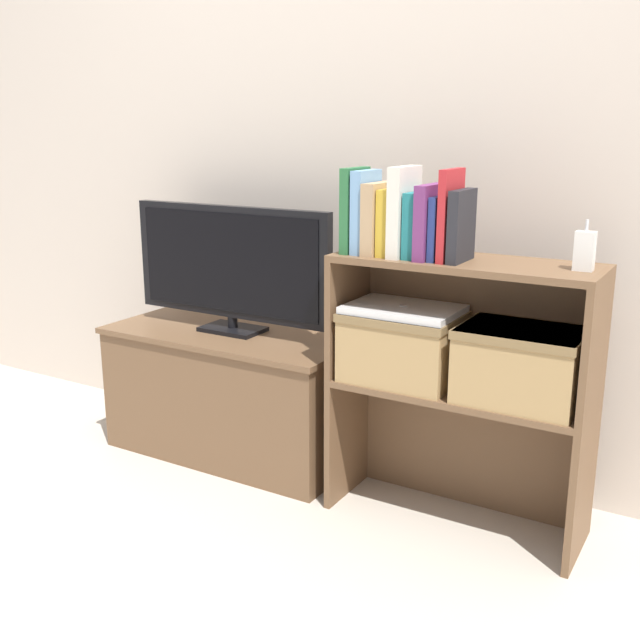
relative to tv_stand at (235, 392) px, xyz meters
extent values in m
plane|color=#BCB2A3|center=(0.41, -0.21, -0.23)|extent=(16.00, 16.00, 0.00)
cube|color=beige|center=(0.41, 0.25, 0.97)|extent=(10.00, 0.05, 2.40)
cube|color=brown|center=(0.00, 0.00, -0.01)|extent=(0.90, 0.42, 0.44)
cube|color=brown|center=(0.00, 0.00, 0.22)|extent=(0.92, 0.44, 0.02)
cube|color=black|center=(0.00, 0.00, 0.24)|extent=(0.22, 0.14, 0.02)
cylinder|color=black|center=(0.00, 0.00, 0.26)|extent=(0.04, 0.04, 0.04)
cube|color=black|center=(0.00, 0.00, 0.48)|extent=(0.80, 0.03, 0.39)
cube|color=black|center=(0.00, -0.02, 0.48)|extent=(0.74, 0.00, 0.34)
cube|color=brown|center=(0.51, -0.07, -0.02)|extent=(0.02, 0.28, 0.43)
cube|color=brown|center=(1.25, -0.07, -0.02)|extent=(0.02, 0.28, 0.43)
cube|color=brown|center=(0.88, 0.06, -0.02)|extent=(0.72, 0.02, 0.43)
cube|color=brown|center=(0.88, -0.07, 0.19)|extent=(0.72, 0.28, 0.02)
cube|color=brown|center=(0.51, -0.07, 0.39)|extent=(0.02, 0.28, 0.38)
cube|color=brown|center=(1.25, -0.07, 0.39)|extent=(0.02, 0.28, 0.38)
cube|color=brown|center=(0.88, 0.06, 0.39)|extent=(0.72, 0.02, 0.38)
cube|color=brown|center=(0.88, -0.07, 0.57)|extent=(0.72, 0.28, 0.02)
cube|color=#286638|center=(0.55, -0.11, 0.70)|extent=(0.03, 0.14, 0.25)
cube|color=#709ECC|center=(0.58, -0.11, 0.70)|extent=(0.03, 0.14, 0.24)
cube|color=tan|center=(0.62, -0.11, 0.68)|extent=(0.04, 0.15, 0.21)
cube|color=gold|center=(0.66, -0.11, 0.67)|extent=(0.04, 0.13, 0.19)
cube|color=silver|center=(0.70, -0.11, 0.71)|extent=(0.04, 0.16, 0.25)
cube|color=#1E7075|center=(0.75, -0.11, 0.67)|extent=(0.04, 0.13, 0.19)
cube|color=#6B2D66|center=(0.78, -0.11, 0.68)|extent=(0.03, 0.16, 0.21)
cube|color=navy|center=(0.81, -0.11, 0.67)|extent=(0.02, 0.13, 0.18)
cube|color=#B22328|center=(0.84, -0.11, 0.70)|extent=(0.02, 0.15, 0.25)
cube|color=#232328|center=(0.88, -0.11, 0.68)|extent=(0.03, 0.15, 0.20)
cube|color=white|center=(1.20, -0.07, 0.63)|extent=(0.05, 0.03, 0.10)
cylinder|color=silver|center=(1.20, -0.07, 0.70)|extent=(0.01, 0.01, 0.03)
cube|color=tan|center=(0.70, -0.09, 0.30)|extent=(0.33, 0.24, 0.21)
cube|color=olive|center=(0.70, -0.09, 0.39)|extent=(0.34, 0.25, 0.02)
cube|color=tan|center=(1.06, -0.09, 0.30)|extent=(0.33, 0.24, 0.21)
cube|color=olive|center=(1.06, -0.09, 0.39)|extent=(0.34, 0.25, 0.02)
cube|color=white|center=(0.70, -0.09, 0.42)|extent=(0.33, 0.23, 0.02)
cylinder|color=#99999E|center=(0.70, -0.09, 0.43)|extent=(0.02, 0.02, 0.00)
camera|label=1|loc=(1.59, -2.06, 0.94)|focal=42.00mm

